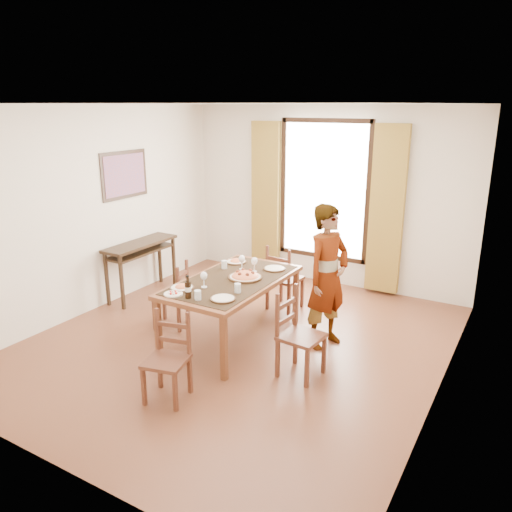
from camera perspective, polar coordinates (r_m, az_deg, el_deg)
The scene contains 22 objects.
ground at distance 5.99m, azimuth -2.03°, elevation -9.79°, with size 5.00×5.00×0.00m, color #512919.
room_shell at distance 5.58m, azimuth -1.53°, elevation 5.03°, with size 4.60×5.10×2.74m.
console_table at distance 7.36m, azimuth -13.04°, elevation 0.66°, with size 0.38×1.20×0.80m.
dining_table at distance 5.80m, azimuth -2.74°, elevation -3.27°, with size 0.98×1.77×0.76m.
chair_west at distance 6.33m, azimuth -9.47°, elevation -4.64°, with size 0.47×0.47×0.84m.
chair_north at distance 6.75m, azimuth 3.19°, elevation -2.73°, with size 0.44×0.44×0.91m.
chair_south at distance 4.85m, azimuth -10.06°, elevation -11.66°, with size 0.45×0.45×0.84m.
chair_east at distance 5.17m, azimuth 4.90°, elevation -9.16°, with size 0.44×0.44×0.91m.
man at distance 5.68m, azimuth 8.17°, elevation -2.38°, with size 0.57×0.70×1.66m, color gray.
plate_sw at distance 5.53m, azimuth -8.47°, elevation -3.44°, with size 0.27×0.27×0.05m, color silver, non-canonical shape.
plate_se at distance 5.18m, azimuth -3.80°, elevation -4.71°, with size 0.27×0.27×0.05m, color silver, non-canonical shape.
plate_nw at distance 6.37m, azimuth -2.29°, elevation -0.52°, with size 0.27×0.27×0.05m, color silver, non-canonical shape.
plate_ne at distance 6.11m, azimuth 2.11°, elevation -1.30°, with size 0.27×0.27×0.05m, color silver, non-canonical shape.
pasta_platter at distance 5.78m, azimuth -1.25°, elevation -2.10°, with size 0.40×0.40×0.10m, color #B21B16, non-canonical shape.
caprese_plate at distance 5.38m, azimuth -9.44°, elevation -4.19°, with size 0.20×0.20×0.04m, color silver, non-canonical shape.
wine_glass_a at distance 5.52m, azimuth -5.98°, elevation -2.69°, with size 0.08×0.08×0.18m, color white, non-canonical shape.
wine_glass_b at distance 5.99m, azimuth -0.19°, elevation -0.98°, with size 0.08×0.08×0.18m, color white, non-canonical shape.
wine_glass_c at distance 6.08m, azimuth -1.63°, elevation -0.72°, with size 0.08×0.08×0.18m, color white, non-canonical shape.
tumbler_a at distance 5.36m, azimuth -2.10°, elevation -3.69°, with size 0.07×0.07×0.10m, color silver.
tumbler_b at distance 6.14m, azimuth -3.65°, elevation -0.98°, with size 0.07×0.07×0.10m, color silver.
tumbler_c at distance 5.20m, azimuth -6.67°, elevation -4.46°, with size 0.07×0.07×0.10m, color silver.
wine_bottle at distance 5.23m, azimuth -7.79°, elevation -3.51°, with size 0.07×0.07×0.25m, color black, non-canonical shape.
Camera 1 is at (2.87, -4.51, 2.69)m, focal length 35.00 mm.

